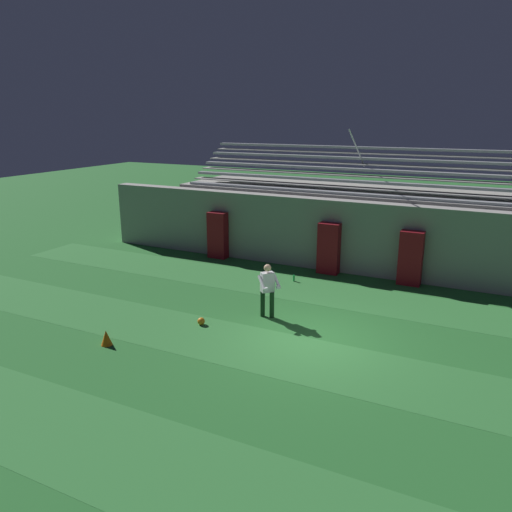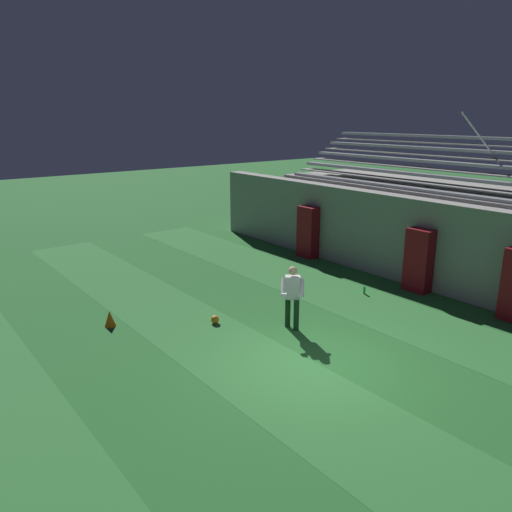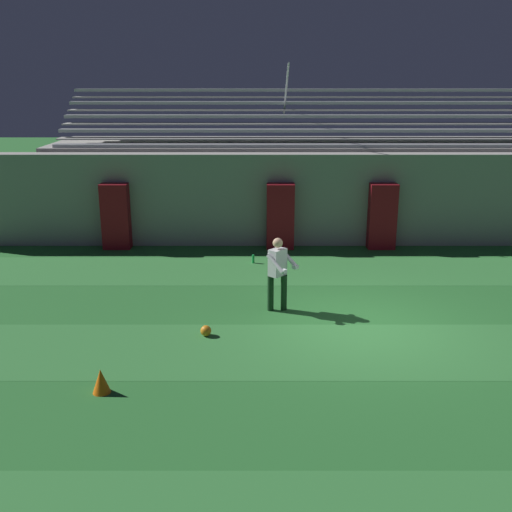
{
  "view_description": "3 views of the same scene",
  "coord_description": "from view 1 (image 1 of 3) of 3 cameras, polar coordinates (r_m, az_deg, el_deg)",
  "views": [
    {
      "loc": [
        4.16,
        -11.87,
        5.93
      ],
      "look_at": [
        -2.39,
        1.38,
        1.74
      ],
      "focal_mm": 35.0,
      "sensor_mm": 36.0,
      "label": 1
    },
    {
      "loc": [
        7.03,
        -7.14,
        5.31
      ],
      "look_at": [
        -2.8,
        0.55,
        1.79
      ],
      "focal_mm": 35.0,
      "sensor_mm": 36.0,
      "label": 2
    },
    {
      "loc": [
        -2.26,
        -11.56,
        5.04
      ],
      "look_at": [
        -2.3,
        0.87,
        1.28
      ],
      "focal_mm": 42.0,
      "sensor_mm": 36.0,
      "label": 3
    }
  ],
  "objects": [
    {
      "name": "padding_pillar_gate_right",
      "position": [
        18.68,
        17.26,
        -0.24
      ],
      "size": [
        0.82,
        0.44,
        1.98
      ],
      "primitive_type": "cube",
      "color": "maroon",
      "rests_on": "ground"
    },
    {
      "name": "goalkeeper",
      "position": [
        14.95,
        1.33,
        -3.61
      ],
      "size": [
        0.74,
        0.74,
        1.67
      ],
      "color": "#143319",
      "rests_on": "ground"
    },
    {
      "name": "turf_stripe_far",
      "position": [
        17.21,
        10.73,
        -4.6
      ],
      "size": [
        28.0,
        2.44,
        0.01
      ],
      "primitive_type": "cube",
      "color": "#337A38",
      "rests_on": "ground"
    },
    {
      "name": "bleacher_stand",
      "position": [
        21.58,
        14.66,
        3.48
      ],
      "size": [
        18.0,
        4.05,
        5.43
      ],
      "color": "#999691",
      "rests_on": "ground"
    },
    {
      "name": "ground_plane",
      "position": [
        13.9,
        6.41,
        -9.52
      ],
      "size": [
        80.0,
        80.0,
        0.0
      ],
      "primitive_type": "plane",
      "color": "#286B2D"
    },
    {
      "name": "padding_pillar_far_left",
      "position": [
        21.33,
        -4.39,
        2.39
      ],
      "size": [
        0.82,
        0.44,
        1.98
      ],
      "primitive_type": "cube",
      "color": "maroon",
      "rests_on": "ground"
    },
    {
      "name": "traffic_cone",
      "position": [
        14.04,
        -16.74,
        -8.93
      ],
      "size": [
        0.3,
        0.3,
        0.42
      ],
      "primitive_type": "cone",
      "color": "orange",
      "rests_on": "ground"
    },
    {
      "name": "soccer_ball",
      "position": [
        14.8,
        -6.29,
        -7.42
      ],
      "size": [
        0.22,
        0.22,
        0.22
      ],
      "primitive_type": "sphere",
      "color": "orange",
      "rests_on": "ground"
    },
    {
      "name": "padding_pillar_gate_left",
      "position": [
        19.35,
        8.32,
        0.86
      ],
      "size": [
        0.82,
        0.44,
        1.98
      ],
      "primitive_type": "cube",
      "color": "maroon",
      "rests_on": "ground"
    },
    {
      "name": "back_wall",
      "position": [
        19.37,
        13.18,
        1.88
      ],
      "size": [
        24.0,
        0.6,
        2.8
      ],
      "primitive_type": "cube",
      "color": "#999691",
      "rests_on": "ground"
    },
    {
      "name": "turf_stripe_near",
      "position": [
        9.32,
        -7.6,
        -23.81
      ],
      "size": [
        28.0,
        2.44,
        0.01
      ],
      "primitive_type": "cube",
      "color": "#337A38",
      "rests_on": "ground"
    },
    {
      "name": "turf_stripe_mid",
      "position": [
        12.96,
        4.67,
        -11.45
      ],
      "size": [
        28.0,
        2.44,
        0.01
      ],
      "primitive_type": "cube",
      "color": "#337A38",
      "rests_on": "ground"
    },
    {
      "name": "water_bottle",
      "position": [
        18.48,
        4.35,
        -2.53
      ],
      "size": [
        0.07,
        0.07,
        0.24
      ],
      "primitive_type": "cylinder",
      "color": "green",
      "rests_on": "ground"
    }
  ]
}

